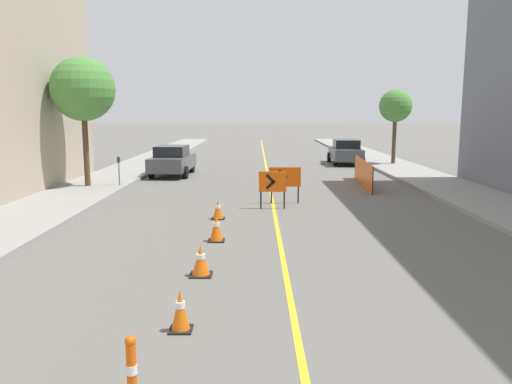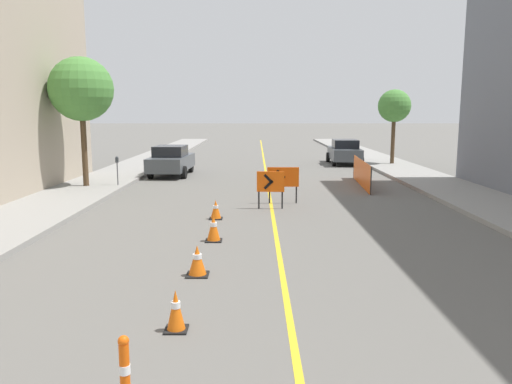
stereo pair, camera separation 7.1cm
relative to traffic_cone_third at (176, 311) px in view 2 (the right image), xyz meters
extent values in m
cube|color=gold|center=(1.79, 20.92, -0.32)|extent=(0.12, 62.79, 0.01)
cube|color=gray|center=(-6.04, 20.92, -0.24)|extent=(3.05, 62.79, 0.16)
cube|color=gray|center=(9.61, 20.92, -0.24)|extent=(3.05, 62.79, 0.16)
cube|color=black|center=(0.00, 0.00, -0.31)|extent=(0.35, 0.35, 0.03)
cone|color=orange|center=(0.00, 0.00, 0.02)|extent=(0.28, 0.28, 0.63)
cylinder|color=white|center=(0.00, 0.00, 0.09)|extent=(0.15, 0.15, 0.10)
cube|color=black|center=(0.02, 2.63, -0.31)|extent=(0.46, 0.46, 0.03)
cone|color=orange|center=(0.02, 2.63, 0.01)|extent=(0.37, 0.37, 0.61)
cylinder|color=white|center=(0.02, 2.63, 0.09)|extent=(0.19, 0.19, 0.10)
cube|color=black|center=(0.13, 5.41, -0.31)|extent=(0.43, 0.43, 0.03)
cone|color=orange|center=(0.13, 5.41, 0.04)|extent=(0.34, 0.34, 0.67)
cylinder|color=white|center=(0.13, 5.41, 0.12)|extent=(0.18, 0.18, 0.11)
cube|color=black|center=(-0.03, 8.15, -0.31)|extent=(0.41, 0.41, 0.03)
cone|color=orange|center=(-0.03, 8.15, -0.01)|extent=(0.33, 0.33, 0.58)
cylinder|color=white|center=(-0.03, 8.15, 0.06)|extent=(0.17, 0.17, 0.09)
cylinder|color=white|center=(-0.11, -2.54, 0.42)|extent=(0.12, 0.12, 0.10)
sphere|color=#EF560C|center=(-0.11, -2.54, 0.73)|extent=(0.12, 0.12, 0.12)
cube|color=#EF560C|center=(1.75, 9.85, 0.63)|extent=(0.96, 0.12, 0.71)
cube|color=black|center=(1.67, 9.81, 0.73)|extent=(0.34, 0.04, 0.34)
cube|color=black|center=(1.67, 9.81, 0.53)|extent=(0.34, 0.04, 0.34)
cylinder|color=black|center=(1.34, 9.85, -0.03)|extent=(0.06, 0.06, 0.60)
cylinder|color=black|center=(2.15, 9.85, -0.03)|extent=(0.06, 0.06, 0.60)
cube|color=#EF560C|center=(2.23, 10.90, 0.66)|extent=(1.17, 0.08, 0.72)
cube|color=black|center=(2.15, 10.86, 0.76)|extent=(0.34, 0.02, 0.34)
cube|color=black|center=(2.15, 10.86, 0.56)|extent=(0.34, 0.02, 0.34)
cylinder|color=black|center=(1.74, 10.90, -0.01)|extent=(0.06, 0.06, 0.62)
cylinder|color=black|center=(2.73, 10.90, -0.01)|extent=(0.06, 0.06, 0.62)
cube|color=#EF560C|center=(6.07, 15.34, 0.26)|extent=(0.39, 5.36, 1.18)
cylinder|color=#262626|center=(5.89, 12.66, 0.26)|extent=(0.05, 0.05, 1.18)
cylinder|color=#262626|center=(6.25, 18.02, 0.26)|extent=(0.05, 0.05, 1.18)
cube|color=#474C51|center=(-3.27, 19.11, 0.36)|extent=(2.01, 4.38, 0.72)
cube|color=black|center=(-3.27, 18.90, 0.99)|extent=(1.62, 2.01, 0.55)
cylinder|color=black|center=(-4.12, 20.45, 0.00)|extent=(0.25, 0.65, 0.64)
cylinder|color=black|center=(-2.41, 20.45, 0.00)|extent=(0.25, 0.65, 0.64)
cylinder|color=black|center=(-4.12, 17.78, 0.00)|extent=(0.25, 0.65, 0.64)
cylinder|color=black|center=(-2.41, 17.78, 0.00)|extent=(0.25, 0.65, 0.64)
cube|color=#474C51|center=(6.97, 24.97, 0.36)|extent=(2.01, 4.38, 0.72)
cube|color=black|center=(6.97, 24.76, 0.99)|extent=(1.62, 2.01, 0.55)
cylinder|color=black|center=(6.11, 26.31, 0.00)|extent=(0.25, 0.65, 0.64)
cylinder|color=black|center=(7.82, 26.31, 0.00)|extent=(0.25, 0.65, 0.64)
cylinder|color=black|center=(6.11, 23.64, 0.00)|extent=(0.25, 0.65, 0.64)
cylinder|color=black|center=(7.82, 23.64, 0.00)|extent=(0.25, 0.65, 0.64)
cylinder|color=#4C4C51|center=(-4.86, 14.49, 0.33)|extent=(0.05, 0.05, 0.99)
cube|color=#33383D|center=(-4.86, 14.49, 0.94)|extent=(0.12, 0.10, 0.22)
sphere|color=#33383D|center=(-4.86, 14.49, 1.05)|extent=(0.11, 0.11, 0.11)
cylinder|color=#4C3823|center=(-6.19, 14.27, 1.40)|extent=(0.24, 0.24, 3.13)
sphere|color=#478438|center=(-6.19, 14.27, 3.98)|extent=(2.71, 2.71, 2.71)
cylinder|color=#4C3823|center=(9.77, 23.84, 1.24)|extent=(0.24, 0.24, 2.81)
sphere|color=#478438|center=(9.77, 23.84, 3.39)|extent=(2.00, 2.00, 2.00)
camera|label=1|loc=(1.17, -7.29, 3.03)|focal=35.00mm
camera|label=2|loc=(1.24, -7.29, 3.03)|focal=35.00mm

